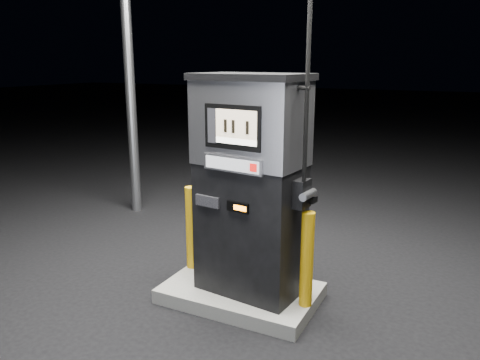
% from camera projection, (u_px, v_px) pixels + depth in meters
% --- Properties ---
extents(ground, '(80.00, 80.00, 0.00)m').
position_uv_depth(ground, '(241.00, 299.00, 5.03)').
color(ground, black).
rests_on(ground, ground).
extents(pump_island, '(1.60, 1.00, 0.15)m').
position_uv_depth(pump_island, '(241.00, 293.00, 5.01)').
color(pump_island, slate).
rests_on(pump_island, ground).
extents(fuel_dispenser, '(1.26, 0.78, 4.62)m').
position_uv_depth(fuel_dispenser, '(251.00, 184.00, 4.66)').
color(fuel_dispenser, black).
rests_on(fuel_dispenser, pump_island).
extents(bollard_left, '(0.15, 0.15, 0.97)m').
position_uv_depth(bollard_left, '(192.00, 228.00, 5.36)').
color(bollard_left, '#CF970B').
rests_on(bollard_left, pump_island).
extents(bollard_right, '(0.15, 0.15, 0.96)m').
position_uv_depth(bollard_right, '(307.00, 260.00, 4.50)').
color(bollard_right, '#CF970B').
rests_on(bollard_right, pump_island).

